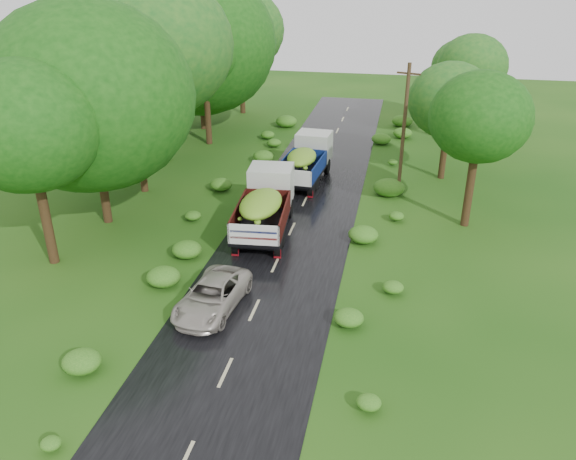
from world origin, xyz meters
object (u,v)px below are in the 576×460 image
(truck_near, at_px, (266,202))
(utility_pole, at_px, (404,130))
(car, at_px, (212,296))
(truck_far, at_px, (307,158))

(truck_near, bearing_deg, utility_pole, 39.52)
(car, bearing_deg, truck_near, 93.08)
(truck_near, height_order, car, truck_near)
(car, height_order, utility_pole, utility_pole)
(truck_near, bearing_deg, car, -97.65)
(truck_far, xyz_separation_m, utility_pole, (5.99, -1.30, 2.56))
(truck_near, distance_m, car, 7.90)
(truck_far, bearing_deg, utility_pole, -8.08)
(truck_near, xyz_separation_m, utility_pole, (6.81, 6.68, 2.46))
(truck_near, height_order, truck_far, truck_near)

